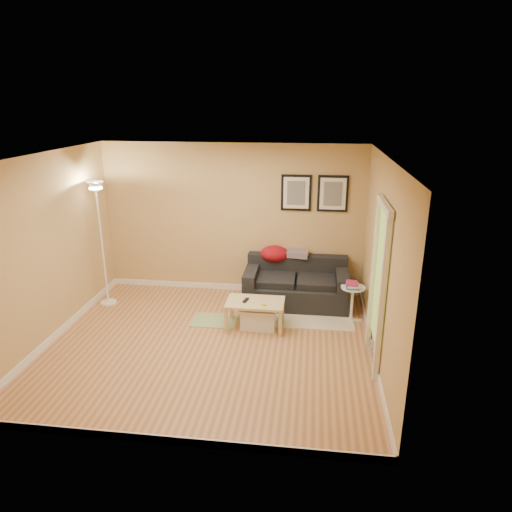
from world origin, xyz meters
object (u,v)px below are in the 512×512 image
(coffee_table, at_px, (255,314))
(storage_bin, at_px, (259,317))
(side_table, at_px, (352,304))
(book_stack, at_px, (352,285))
(floor_lamp, at_px, (102,248))
(sofa, at_px, (296,283))

(coffee_table, bearing_deg, storage_bin, 7.22)
(side_table, xyz_separation_m, book_stack, (-0.01, -0.02, 0.32))
(storage_bin, xyz_separation_m, book_stack, (1.39, 0.37, 0.44))
(floor_lamp, bearing_deg, book_stack, -2.23)
(coffee_table, xyz_separation_m, floor_lamp, (-2.57, 0.55, 0.76))
(storage_bin, xyz_separation_m, floor_lamp, (-2.62, 0.53, 0.82))
(sofa, relative_size, storage_bin, 3.23)
(storage_bin, bearing_deg, side_table, 15.60)
(floor_lamp, bearing_deg, sofa, 7.16)
(book_stack, bearing_deg, sofa, 148.87)
(sofa, distance_m, storage_bin, 1.08)
(sofa, xyz_separation_m, coffee_table, (-0.57, -0.94, -0.16))
(storage_bin, height_order, book_stack, book_stack)
(coffee_table, height_order, floor_lamp, floor_lamp)
(storage_bin, bearing_deg, sofa, 60.57)
(book_stack, xyz_separation_m, floor_lamp, (-4.01, 0.16, 0.37))
(sofa, xyz_separation_m, side_table, (0.88, -0.53, -0.09))
(side_table, bearing_deg, sofa, 148.92)
(side_table, distance_m, book_stack, 0.32)
(storage_bin, relative_size, book_stack, 2.07)
(coffee_table, distance_m, book_stack, 1.54)
(sofa, xyz_separation_m, floor_lamp, (-3.14, -0.39, 0.60))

